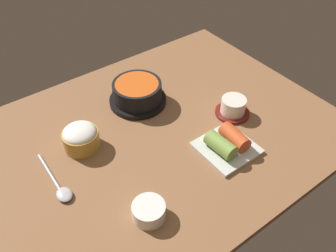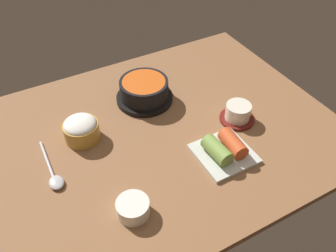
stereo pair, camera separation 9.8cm
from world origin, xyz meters
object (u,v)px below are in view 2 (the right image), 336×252
at_px(side_bowl_near, 133,208).
at_px(spoon, 54,176).
at_px(stone_pot, 144,91).
at_px(kimchi_plate, 225,149).
at_px(rice_bowl, 81,129).
at_px(tea_cup_with_saucer, 238,113).

relative_size(side_bowl_near, spoon, 0.42).
xyz_separation_m(stone_pot, kimchi_plate, (0.08, -0.31, -0.01)).
xyz_separation_m(kimchi_plate, side_bowl_near, (-0.28, -0.05, -0.00)).
bearing_deg(rice_bowl, tea_cup_with_saucer, -18.75).
xyz_separation_m(kimchi_plate, spoon, (-0.41, 0.14, -0.01)).
bearing_deg(spoon, tea_cup_with_saucer, -4.87).
height_order(stone_pot, tea_cup_with_saucer, stone_pot).
xyz_separation_m(side_bowl_near, spoon, (-0.13, 0.19, -0.01)).
distance_m(stone_pot, tea_cup_with_saucer, 0.29).
relative_size(kimchi_plate, spoon, 0.79).
height_order(rice_bowl, spoon, rice_bowl).
relative_size(rice_bowl, tea_cup_with_saucer, 0.95).
relative_size(kimchi_plate, side_bowl_near, 1.87).
distance_m(rice_bowl, kimchi_plate, 0.39).
bearing_deg(tea_cup_with_saucer, spoon, 175.13).
xyz_separation_m(rice_bowl, tea_cup_with_saucer, (0.42, -0.14, -0.01)).
bearing_deg(stone_pot, tea_cup_with_saucer, -47.42).
relative_size(stone_pot, kimchi_plate, 1.22).
xyz_separation_m(stone_pot, side_bowl_near, (-0.20, -0.36, -0.01)).
xyz_separation_m(stone_pot, tea_cup_with_saucer, (0.20, -0.21, -0.01)).
height_order(kimchi_plate, spoon, kimchi_plate).
relative_size(stone_pot, spoon, 0.96).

